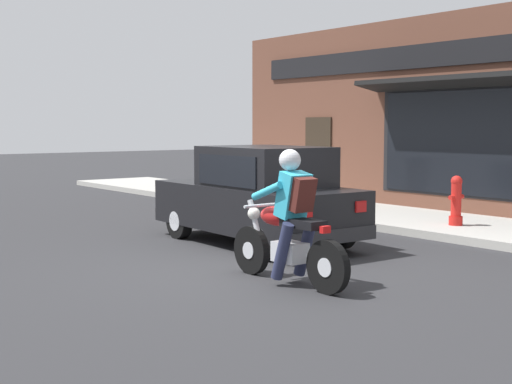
{
  "coord_description": "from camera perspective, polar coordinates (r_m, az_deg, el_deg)",
  "views": [
    {
      "loc": [
        -6.0,
        -7.4,
        1.9
      ],
      "look_at": [
        0.26,
        0.56,
        0.95
      ],
      "focal_mm": 50.0,
      "sensor_mm": 36.0,
      "label": 1
    }
  ],
  "objects": [
    {
      "name": "motorcycle_with_rider",
      "position": [
        8.53,
        2.63,
        -2.89
      ],
      "size": [
        0.56,
        2.02,
        1.62
      ],
      "color": "black",
      "rests_on": "ground"
    },
    {
      "name": "car_hatchback",
      "position": [
        11.34,
        0.17,
        -0.38
      ],
      "size": [
        1.77,
        3.84,
        1.57
      ],
      "color": "black",
      "rests_on": "ground"
    },
    {
      "name": "traffic_cone",
      "position": [
        18.73,
        -0.03,
        0.86
      ],
      "size": [
        0.36,
        0.36,
        0.6
      ],
      "color": "black",
      "rests_on": "sidewalk_curb"
    },
    {
      "name": "fire_hydrant",
      "position": [
        13.04,
        15.72,
        -0.69
      ],
      "size": [
        0.36,
        0.24,
        0.88
      ],
      "color": "red",
      "rests_on": "sidewalk_curb"
    },
    {
      "name": "storefront_building",
      "position": [
        15.63,
        14.11,
        5.96
      ],
      "size": [
        1.25,
        11.89,
        4.2
      ],
      "color": "brown",
      "rests_on": "ground"
    },
    {
      "name": "ground_plane",
      "position": [
        9.71,
        0.85,
        -5.92
      ],
      "size": [
        80.0,
        80.0,
        0.0
      ],
      "primitive_type": "plane",
      "color": "#2B2B2D"
    },
    {
      "name": "trash_bin",
      "position": [
        15.29,
        4.9,
        0.59
      ],
      "size": [
        0.56,
        0.56,
        0.98
      ],
      "color": "#514C47",
      "rests_on": "sidewalk_curb"
    },
    {
      "name": "sidewalk_curb",
      "position": [
        15.12,
        7.9,
        -1.65
      ],
      "size": [
        2.6,
        22.0,
        0.14
      ],
      "primitive_type": "cube",
      "color": "#ADAAA3",
      "rests_on": "ground"
    }
  ]
}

